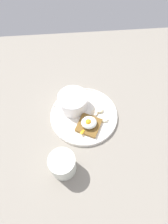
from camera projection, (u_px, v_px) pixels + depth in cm
name	position (u px, v px, depth cm)	size (l,w,h in cm)	color
ground_plane	(84.00, 117.00, 75.76)	(120.00, 120.00, 2.00)	gray
plate	(84.00, 115.00, 74.24)	(28.51, 28.51, 1.60)	white
oatmeal_bowl	(73.00, 102.00, 73.39)	(12.53, 12.53, 7.10)	white
toast_slice	(89.00, 125.00, 70.48)	(11.85, 11.85, 1.36)	brown
poached_egg	(89.00, 123.00, 68.53)	(7.30, 7.36, 3.75)	white
banana_slice_front	(99.00, 110.00, 74.55)	(4.36, 4.35, 1.57)	beige
banana_slice_left	(104.00, 119.00, 72.25)	(4.08, 4.07, 1.19)	beige
banana_slice_back	(94.00, 113.00, 73.94)	(3.58, 3.53, 1.22)	beige
coffee_mug	(63.00, 164.00, 58.96)	(8.89, 8.89, 9.41)	white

